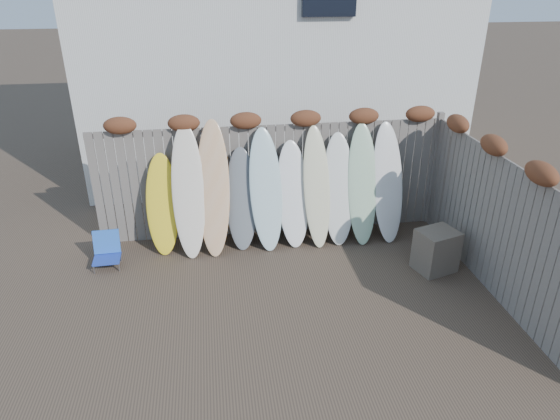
{
  "coord_description": "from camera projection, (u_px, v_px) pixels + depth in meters",
  "views": [
    {
      "loc": [
        -0.99,
        -5.62,
        4.32
      ],
      "look_at": [
        0.0,
        1.2,
        1.0
      ],
      "focal_mm": 32.0,
      "sensor_mm": 36.0,
      "label": 1
    }
  ],
  "objects": [
    {
      "name": "surfboard_7",
      "position": [
        339.0,
        190.0,
        8.52
      ],
      "size": [
        0.58,
        0.69,
        1.87
      ],
      "primitive_type": "ellipsoid",
      "rotation": [
        -0.31,
        0.0,
        -0.05
      ],
      "color": "white",
      "rests_on": "ground"
    },
    {
      "name": "surfboard_5",
      "position": [
        293.0,
        195.0,
        8.46
      ],
      "size": [
        0.58,
        0.66,
        1.77
      ],
      "primitive_type": "ellipsoid",
      "rotation": [
        -0.31,
        0.0,
        0.05
      ],
      "color": "white",
      "rests_on": "ground"
    },
    {
      "name": "back_fence",
      "position": [
        274.0,
        171.0,
        8.64
      ],
      "size": [
        6.05,
        0.28,
        2.24
      ],
      "color": "slate",
      "rests_on": "ground"
    },
    {
      "name": "ground",
      "position": [
        292.0,
        311.0,
        7.01
      ],
      "size": [
        80.0,
        80.0,
        0.0
      ],
      "primitive_type": "plane",
      "color": "#493A2D"
    },
    {
      "name": "surfboard_9",
      "position": [
        388.0,
        183.0,
        8.59
      ],
      "size": [
        0.58,
        0.75,
        2.02
      ],
      "primitive_type": "ellipsoid",
      "rotation": [
        -0.31,
        0.0,
        0.07
      ],
      "color": "silver",
      "rests_on": "ground"
    },
    {
      "name": "lattice_panel",
      "position": [
        462.0,
        200.0,
        8.18
      ],
      "size": [
        0.09,
        1.22,
        1.83
      ],
      "primitive_type": "cube",
      "rotation": [
        0.0,
        0.0,
        0.04
      ],
      "color": "brown",
      "rests_on": "ground"
    },
    {
      "name": "surfboard_6",
      "position": [
        317.0,
        187.0,
        8.44
      ],
      "size": [
        0.5,
        0.74,
        2.01
      ],
      "primitive_type": "ellipsoid",
      "rotation": [
        -0.31,
        0.0,
        0.06
      ],
      "color": "beige",
      "rests_on": "ground"
    },
    {
      "name": "beach_chair",
      "position": [
        107.0,
        250.0,
        8.01
      ],
      "size": [
        0.43,
        0.46,
        0.55
      ],
      "color": "#2340B1",
      "rests_on": "ground"
    },
    {
      "name": "surfboard_2",
      "position": [
        213.0,
        189.0,
        8.16
      ],
      "size": [
        0.61,
        0.82,
        2.18
      ],
      "primitive_type": "ellipsoid",
      "rotation": [
        -0.31,
        0.0,
        -0.1
      ],
      "color": "#FCBA95",
      "rests_on": "ground"
    },
    {
      "name": "surfboard_3",
      "position": [
        241.0,
        199.0,
        8.38
      ],
      "size": [
        0.56,
        0.65,
        1.69
      ],
      "primitive_type": "ellipsoid",
      "rotation": [
        -0.31,
        0.0,
        -0.08
      ],
      "color": "slate",
      "rests_on": "ground"
    },
    {
      "name": "wooden_crate",
      "position": [
        436.0,
        251.0,
        7.84
      ],
      "size": [
        0.7,
        0.64,
        0.68
      ],
      "primitive_type": "cube",
      "rotation": [
        0.0,
        0.0,
        0.3
      ],
      "color": "#4F473B",
      "rests_on": "ground"
    },
    {
      "name": "surfboard_4",
      "position": [
        266.0,
        190.0,
        8.33
      ],
      "size": [
        0.6,
        0.75,
        2.01
      ],
      "primitive_type": "ellipsoid",
      "rotation": [
        -0.31,
        0.0,
        0.08
      ],
      "color": "silver",
      "rests_on": "ground"
    },
    {
      "name": "house",
      "position": [
        269.0,
        24.0,
        11.48
      ],
      "size": [
        8.5,
        5.5,
        6.33
      ],
      "color": "silver",
      "rests_on": "ground"
    },
    {
      "name": "surfboard_1",
      "position": [
        188.0,
        192.0,
        8.11
      ],
      "size": [
        0.54,
        0.76,
        2.13
      ],
      "primitive_type": "ellipsoid",
      "rotation": [
        -0.31,
        0.0,
        -0.01
      ],
      "color": "silver",
      "rests_on": "ground"
    },
    {
      "name": "right_fence",
      "position": [
        496.0,
        216.0,
        7.13
      ],
      "size": [
        0.28,
        4.4,
        2.24
      ],
      "color": "slate",
      "rests_on": "ground"
    },
    {
      "name": "surfboard_8",
      "position": [
        362.0,
        185.0,
        8.53
      ],
      "size": [
        0.54,
        0.74,
        2.02
      ],
      "primitive_type": "ellipsoid",
      "rotation": [
        -0.31,
        0.0,
        -0.04
      ],
      "color": "#ACD1AC",
      "rests_on": "ground"
    },
    {
      "name": "surfboard_0",
      "position": [
        162.0,
        205.0,
        8.24
      ],
      "size": [
        0.57,
        0.63,
        1.65
      ],
      "primitive_type": "ellipsoid",
      "rotation": [
        -0.31,
        0.0,
        -0.07
      ],
      "color": "yellow",
      "rests_on": "ground"
    }
  ]
}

